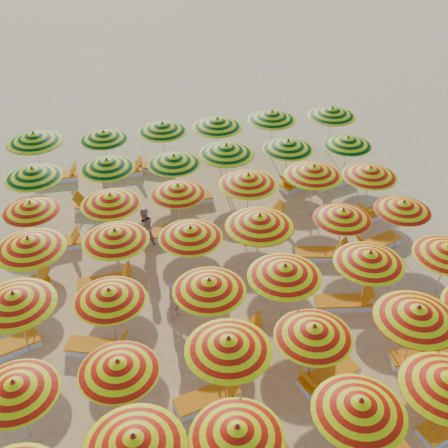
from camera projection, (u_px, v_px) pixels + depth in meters
The scene contains 63 objects.
ground at pixel (227, 272), 18.61m from camera, with size 120.00×120.00×0.00m, color #F6C86D.
umbrella_1 at pixel (134, 442), 11.20m from camera, with size 2.80×2.80×2.31m.
umbrella_2 at pixel (237, 432), 11.54m from camera, with size 2.15×2.15×2.16m.
umbrella_3 at pixel (360, 406), 11.99m from camera, with size 2.54×2.54×2.21m.
umbrella_6 at pixel (14, 387), 12.51m from camera, with size 2.21×2.21×2.11m.
umbrella_7 at pixel (118, 366), 13.05m from camera, with size 2.44×2.44×2.06m.
umbrella_8 at pixel (228, 344), 13.36m from camera, with size 2.25×2.25×2.27m.
umbrella_9 at pixel (314, 331), 13.88m from camera, with size 2.65×2.65×2.12m.
umbrella_10 at pixel (418, 313), 14.13m from camera, with size 2.58×2.58×2.33m.
umbrella_12 at pixel (14, 299), 14.61m from camera, with size 2.68×2.68×2.29m.
umbrella_13 at pixel (109, 295), 14.99m from camera, with size 2.56×2.56×2.10m.
umbrella_14 at pixel (209, 285), 15.22m from camera, with size 2.53×2.53×2.17m.
umbrella_15 at pixel (285, 271), 15.60m from camera, with size 2.65×2.65×2.24m.
umbrella_16 at pixel (370, 258), 16.14m from camera, with size 2.60×2.60×2.19m.
umbrella_17 at pixel (448, 250), 16.52m from camera, with size 2.44×2.44×2.13m.
umbrella_18 at pixel (29, 243), 16.57m from camera, with size 2.53×2.53×2.28m.
umbrella_19 at pixel (115, 235), 17.03m from camera, with size 2.66×2.66×2.20m.
umbrella_20 at pixel (190, 232), 17.24m from camera, with size 2.44×2.44×2.14m.
umbrella_21 at pixel (260, 221), 17.44m from camera, with size 2.41×2.41×2.33m.
umbrella_22 at pixel (343, 214), 18.21m from camera, with size 2.50×2.50×2.02m.
umbrella_23 at pixel (403, 206), 18.63m from camera, with size 2.34×2.34×2.01m.
umbrella_24 at pixel (31, 206), 18.58m from camera, with size 2.35×2.35×2.02m.
umbrella_25 at pixel (111, 199), 18.72m from camera, with size 2.47×2.47×2.17m.
umbrella_26 at pixel (178, 189), 19.41m from camera, with size 1.99×1.99×2.05m.
umbrella_27 at pixel (248, 179), 19.64m from camera, with size 2.18×2.18×2.24m.
umbrella_28 at pixel (314, 170), 20.14m from camera, with size 2.23×2.23×2.25m.
umbrella_29 at pixel (370, 172), 20.26m from camera, with size 2.65×2.65×2.14m.
umbrella_30 at pixel (33, 173), 20.07m from camera, with size 2.76×2.76×2.21m.
umbrella_31 at pixel (107, 164), 20.67m from camera, with size 2.40×2.40×2.17m.
umbrella_32 at pixel (174, 160), 21.02m from camera, with size 2.19×2.19×2.12m.
umbrella_33 at pixel (226, 149), 21.32m from camera, with size 2.89×2.89×2.32m.
umbrella_34 at pixel (288, 145), 21.95m from camera, with size 2.25×2.25×2.15m.
umbrella_35 at pixel (348, 141), 22.34m from camera, with size 2.12×2.12×2.07m.
umbrella_36 at pixel (34, 137), 22.08m from camera, with size 2.74×2.74×2.34m.
umbrella_37 at pixel (104, 135), 22.72m from camera, with size 2.31×2.31×2.10m.
umbrella_38 at pixel (162, 127), 23.15m from camera, with size 2.10×2.10×2.20m.
umbrella_39 at pixel (217, 123), 23.36m from camera, with size 2.22×2.22×2.25m.
umbrella_40 at pixel (272, 115), 23.97m from camera, with size 2.78×2.78×2.24m.
umbrella_41 at pixel (332, 112), 24.26m from camera, with size 2.45×2.45×2.25m.
lounger_5 at pixel (209, 398), 14.33m from camera, with size 1.82×0.97×0.69m.
lounger_6 at pixel (327, 377), 14.87m from camera, with size 1.83×1.05×0.69m.
lounger_7 at pixel (424, 360), 15.34m from camera, with size 1.81×0.92×0.69m.
lounger_9 at pixel (7, 348), 15.68m from camera, with size 1.83×1.10×0.69m.
lounger_10 at pixel (99, 348), 15.69m from camera, with size 1.83×1.14×0.69m.
lounger_11 at pixel (232, 333), 16.14m from camera, with size 1.78×0.76×0.69m.
lounger_12 at pixel (344, 303), 17.18m from camera, with size 1.81×0.87×0.69m.
lounger_13 at pixel (25, 287), 17.75m from camera, with size 1.82×1.22×0.69m.
lounger_14 at pixel (106, 283), 17.93m from camera, with size 1.75×0.63×0.69m.
lounger_15 at pixel (322, 254), 19.14m from camera, with size 1.82×0.97×0.69m.
lounger_16 at pixel (377, 244), 19.59m from camera, with size 1.83×1.10×0.69m.
lounger_17 at pixel (58, 245), 19.56m from camera, with size 1.77×0.71×0.69m.
lounger_18 at pixel (164, 232), 20.16m from camera, with size 1.83×1.04×0.69m.
lounger_19 at pixel (261, 217), 20.93m from camera, with size 1.74×0.62×0.69m.
lounger_20 at pixel (378, 212), 21.21m from camera, with size 1.82×1.02×0.69m.
lounger_21 at pixel (97, 207), 21.50m from camera, with size 1.83×1.08×0.69m.
lounger_22 at pixel (189, 199), 21.96m from camera, with size 1.77×0.69×0.69m.
lounger_23 at pixel (298, 183), 22.93m from camera, with size 1.82×1.23×0.69m.
lounger_24 at pixel (331, 182), 23.01m from camera, with size 1.82×1.03×0.69m.
lounger_25 at pixel (58, 177), 23.34m from camera, with size 1.74×0.59×0.69m.
lounger_26 at pixel (123, 172), 23.69m from camera, with size 1.74×0.60×0.69m.
lounger_27 at pixel (154, 167), 24.01m from camera, with size 1.82×1.20×0.69m.
beachgoer_b at pixel (144, 227), 19.40m from camera, with size 0.72×0.56×1.49m, color tan.
beachgoer_a at pixel (174, 301), 16.55m from camera, with size 0.46×0.30×1.26m, color tan.
Camera 1 is at (-3.15, -13.90, 12.07)m, focal length 45.00 mm.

